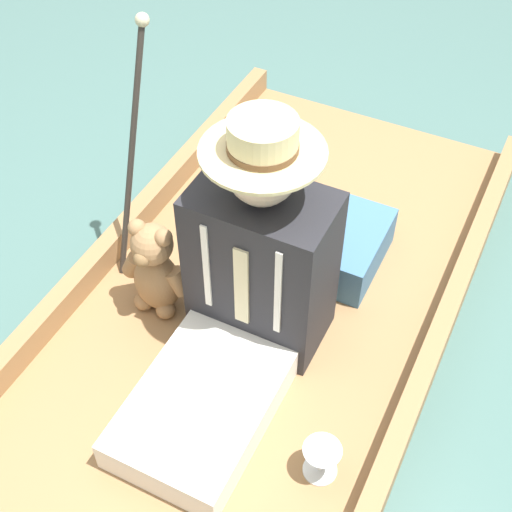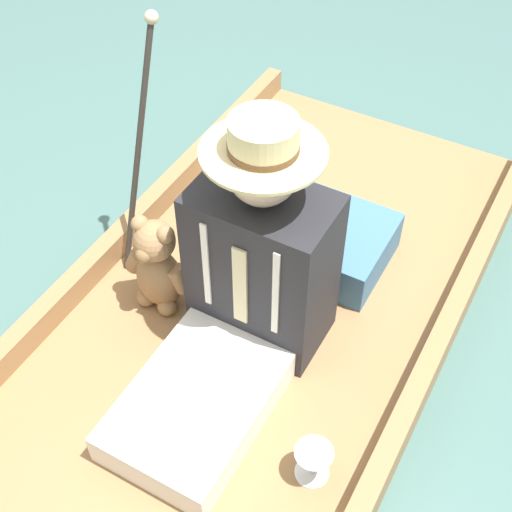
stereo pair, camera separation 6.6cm
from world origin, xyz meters
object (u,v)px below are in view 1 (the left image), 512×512
seated_person (248,287)px  teddy_bear (155,270)px  wine_glass (322,456)px  walking_cane (133,131)px

seated_person → teddy_bear: size_ratio=2.24×
wine_glass → walking_cane: 1.13m
seated_person → wine_glass: 0.51m
seated_person → wine_glass: size_ratio=7.09×
teddy_bear → wine_glass: size_ratio=3.16×
walking_cane → teddy_bear: bearing=128.5°
teddy_bear → wine_glass: bearing=156.2°
wine_glass → walking_cane: size_ratio=0.14×
seated_person → wine_glass: (-0.37, 0.29, -0.19)m
seated_person → walking_cane: 0.63m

